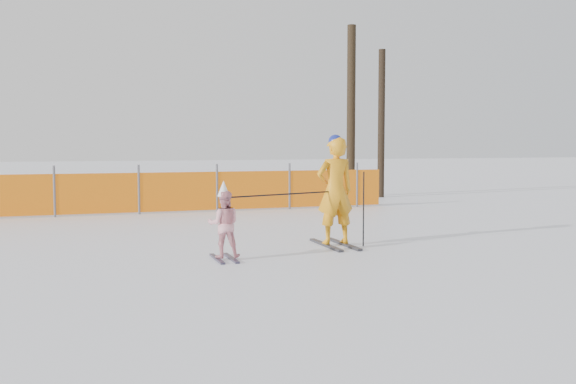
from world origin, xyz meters
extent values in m
plane|color=white|center=(0.00, 0.00, 0.00)|extent=(120.00, 120.00, 0.00)
cube|color=black|center=(0.86, 1.02, 0.02)|extent=(0.09, 1.37, 0.04)
cube|color=black|center=(1.20, 1.02, 0.02)|extent=(0.09, 1.37, 0.04)
imported|color=#FFA015|center=(1.03, 1.02, 0.96)|extent=(0.69, 0.47, 1.84)
sphere|color=navy|center=(1.03, 1.02, 1.81)|extent=(0.24, 0.24, 0.24)
cube|color=black|center=(-1.21, 0.32, 0.01)|extent=(0.09, 0.85, 0.03)
cube|color=black|center=(-0.99, 0.32, 0.01)|extent=(0.09, 0.85, 0.03)
imported|color=pink|center=(-1.10, 0.32, 0.54)|extent=(0.57, 0.48, 1.03)
cone|color=white|center=(-1.10, 0.32, 1.09)|extent=(0.19, 0.19, 0.24)
cylinder|color=black|center=(1.48, 0.82, 0.65)|extent=(0.02, 0.02, 1.29)
cylinder|color=black|center=(-0.03, 0.67, 0.95)|extent=(1.90, 0.65, 0.02)
cylinder|color=#595960|center=(-3.73, 7.22, 0.62)|extent=(0.06, 0.06, 1.25)
cylinder|color=#595960|center=(-1.73, 7.22, 0.62)|extent=(0.06, 0.06, 1.25)
cylinder|color=#595960|center=(0.27, 7.22, 0.62)|extent=(0.06, 0.06, 1.25)
cylinder|color=#595960|center=(2.27, 7.22, 0.62)|extent=(0.06, 0.06, 1.25)
cylinder|color=#595960|center=(4.27, 7.22, 0.62)|extent=(0.06, 0.06, 1.25)
cube|color=orange|center=(-2.39, 7.22, 0.55)|extent=(14.68, 0.03, 1.00)
cylinder|color=black|center=(5.55, 10.54, 2.85)|extent=(0.29, 0.29, 5.70)
cylinder|color=black|center=(6.41, 10.02, 2.44)|extent=(0.23, 0.23, 4.87)
camera|label=1|loc=(-3.23, -9.23, 1.77)|focal=40.00mm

